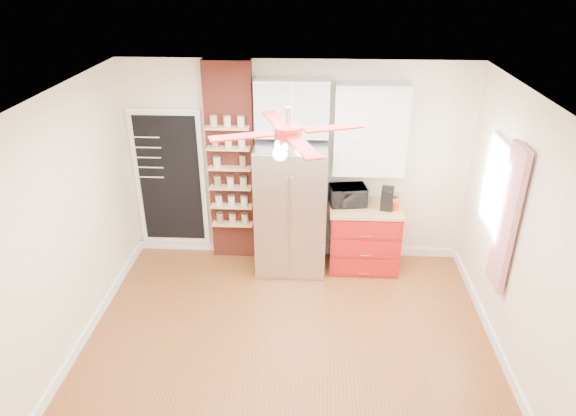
# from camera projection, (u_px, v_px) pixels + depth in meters

# --- Properties ---
(floor) EXTENTS (4.50, 4.50, 0.00)m
(floor) POSITION_uv_depth(u_px,v_px,m) (288.00, 347.00, 5.56)
(floor) COLOR brown
(floor) RESTS_ON ground
(ceiling) EXTENTS (4.50, 4.50, 0.00)m
(ceiling) POSITION_uv_depth(u_px,v_px,m) (288.00, 102.00, 4.36)
(ceiling) COLOR white
(ceiling) RESTS_ON wall_back
(wall_back) EXTENTS (4.50, 0.02, 2.70)m
(wall_back) POSITION_uv_depth(u_px,v_px,m) (296.00, 164.00, 6.75)
(wall_back) COLOR #F3E4C3
(wall_back) RESTS_ON floor
(wall_front) EXTENTS (4.50, 0.02, 2.70)m
(wall_front) POSITION_uv_depth(u_px,v_px,m) (270.00, 400.00, 3.18)
(wall_front) COLOR #F3E4C3
(wall_front) RESTS_ON floor
(wall_left) EXTENTS (0.02, 4.00, 2.70)m
(wall_left) POSITION_uv_depth(u_px,v_px,m) (61.00, 233.00, 5.07)
(wall_left) COLOR #F3E4C3
(wall_left) RESTS_ON floor
(wall_right) EXTENTS (0.02, 4.00, 2.70)m
(wall_right) POSITION_uv_depth(u_px,v_px,m) (525.00, 246.00, 4.85)
(wall_right) COLOR #F3E4C3
(wall_right) RESTS_ON floor
(chalkboard) EXTENTS (0.95, 0.05, 1.95)m
(chalkboard) POSITION_uv_depth(u_px,v_px,m) (170.00, 179.00, 6.91)
(chalkboard) COLOR white
(chalkboard) RESTS_ON wall_back
(brick_pillar) EXTENTS (0.60, 0.16, 2.70)m
(brick_pillar) POSITION_uv_depth(u_px,v_px,m) (231.00, 165.00, 6.72)
(brick_pillar) COLOR maroon
(brick_pillar) RESTS_ON floor
(fridge) EXTENTS (0.90, 0.70, 1.75)m
(fridge) POSITION_uv_depth(u_px,v_px,m) (291.00, 208.00, 6.64)
(fridge) COLOR #A7A6AB
(fridge) RESTS_ON floor
(upper_glass_cabinet) EXTENTS (0.90, 0.35, 0.70)m
(upper_glass_cabinet) POSITION_uv_depth(u_px,v_px,m) (292.00, 108.00, 6.24)
(upper_glass_cabinet) COLOR white
(upper_glass_cabinet) RESTS_ON wall_back
(red_cabinet) EXTENTS (0.94, 0.64, 0.90)m
(red_cabinet) POSITION_uv_depth(u_px,v_px,m) (364.00, 237.00, 6.82)
(red_cabinet) COLOR #A61313
(red_cabinet) RESTS_ON floor
(upper_shelf_unit) EXTENTS (0.90, 0.30, 1.15)m
(upper_shelf_unit) POSITION_uv_depth(u_px,v_px,m) (370.00, 130.00, 6.34)
(upper_shelf_unit) COLOR white
(upper_shelf_unit) RESTS_ON wall_back
(window) EXTENTS (0.04, 0.75, 1.05)m
(window) POSITION_uv_depth(u_px,v_px,m) (497.00, 188.00, 5.57)
(window) COLOR white
(window) RESTS_ON wall_right
(curtain) EXTENTS (0.06, 0.40, 1.55)m
(curtain) POSITION_uv_depth(u_px,v_px,m) (507.00, 219.00, 5.13)
(curtain) COLOR red
(curtain) RESTS_ON wall_right
(ceiling_fan) EXTENTS (1.40, 1.40, 0.44)m
(ceiling_fan) POSITION_uv_depth(u_px,v_px,m) (288.00, 133.00, 4.49)
(ceiling_fan) COLOR silver
(ceiling_fan) RESTS_ON ceiling
(toaster_oven) EXTENTS (0.50, 0.38, 0.25)m
(toaster_oven) POSITION_uv_depth(u_px,v_px,m) (348.00, 195.00, 6.63)
(toaster_oven) COLOR black
(toaster_oven) RESTS_ON red_cabinet
(coffee_maker) EXTENTS (0.19, 0.24, 0.27)m
(coffee_maker) POSITION_uv_depth(u_px,v_px,m) (387.00, 198.00, 6.53)
(coffee_maker) COLOR black
(coffee_maker) RESTS_ON red_cabinet
(canister_left) EXTENTS (0.12, 0.12, 0.12)m
(canister_left) POSITION_uv_depth(u_px,v_px,m) (395.00, 206.00, 6.51)
(canister_left) COLOR #B32509
(canister_left) RESTS_ON red_cabinet
(canister_right) EXTENTS (0.12, 0.12, 0.14)m
(canister_right) POSITION_uv_depth(u_px,v_px,m) (395.00, 200.00, 6.64)
(canister_right) COLOR #AB0F09
(canister_right) RESTS_ON red_cabinet
(pantry_jar_oats) EXTENTS (0.12, 0.12, 0.14)m
(pantry_jar_oats) POSITION_uv_depth(u_px,v_px,m) (217.00, 162.00, 6.56)
(pantry_jar_oats) COLOR beige
(pantry_jar_oats) RESTS_ON brick_pillar
(pantry_jar_beans) EXTENTS (0.10, 0.10, 0.14)m
(pantry_jar_beans) POSITION_uv_depth(u_px,v_px,m) (243.00, 161.00, 6.57)
(pantry_jar_beans) COLOR olive
(pantry_jar_beans) RESTS_ON brick_pillar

